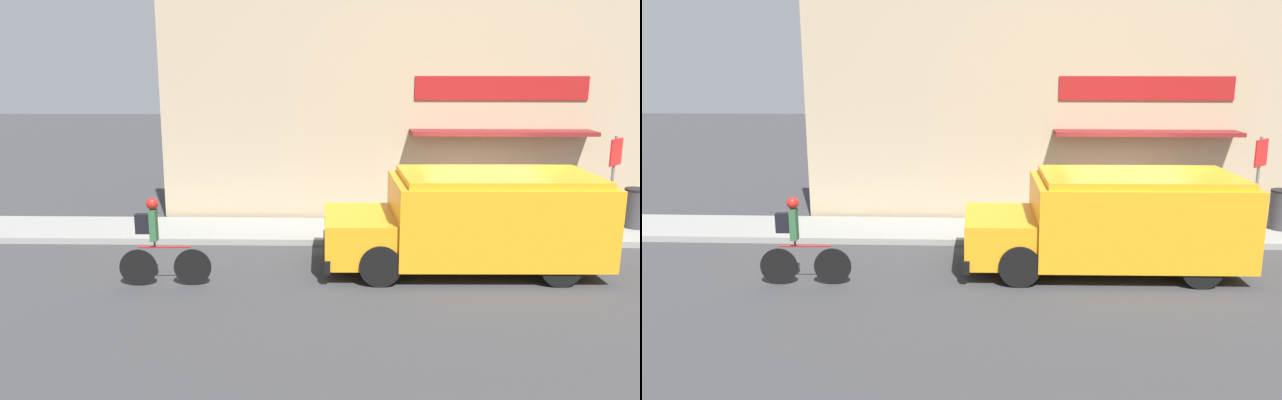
% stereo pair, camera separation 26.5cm
% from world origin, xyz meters
% --- Properties ---
extents(ground_plane, '(70.00, 70.00, 0.00)m').
position_xyz_m(ground_plane, '(0.00, 0.00, 0.00)').
color(ground_plane, '#38383A').
extents(sidewalk, '(28.00, 2.01, 0.14)m').
position_xyz_m(sidewalk, '(0.00, 1.01, 0.07)').
color(sidewalk, gray).
rests_on(sidewalk, ground_plane).
extents(storefront, '(15.22, 0.92, 5.56)m').
position_xyz_m(storefront, '(0.02, 2.22, 2.77)').
color(storefront, tan).
rests_on(storefront, ground_plane).
extents(school_bus, '(5.39, 2.72, 1.93)m').
position_xyz_m(school_bus, '(-0.51, -1.48, 1.01)').
color(school_bus, orange).
rests_on(school_bus, ground_plane).
extents(cyclist, '(1.68, 0.22, 1.66)m').
position_xyz_m(cyclist, '(-6.48, -2.56, 0.80)').
color(cyclist, black).
rests_on(cyclist, ground_plane).
extents(stop_sign_post, '(0.45, 0.45, 2.29)m').
position_xyz_m(stop_sign_post, '(2.96, 0.45, 1.68)').
color(stop_sign_post, slate).
rests_on(stop_sign_post, sidewalk).
extents(trash_bin, '(0.59, 0.59, 0.94)m').
position_xyz_m(trash_bin, '(3.96, 1.29, 0.61)').
color(trash_bin, '#38383D').
rests_on(trash_bin, sidewalk).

